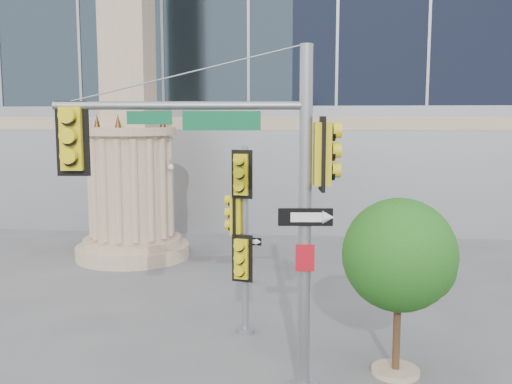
# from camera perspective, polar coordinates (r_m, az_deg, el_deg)

# --- Properties ---
(ground) EXTENTS (120.00, 120.00, 0.00)m
(ground) POSITION_cam_1_polar(r_m,az_deg,el_deg) (13.54, 0.72, -16.28)
(ground) COLOR #545456
(ground) RESTS_ON ground
(monument) EXTENTS (4.40, 4.40, 16.60)m
(monument) POSITION_cam_1_polar(r_m,az_deg,el_deg) (22.52, -12.54, 7.41)
(monument) COLOR tan
(monument) RESTS_ON ground
(main_signal_pole) EXTENTS (5.29, 0.97, 6.81)m
(main_signal_pole) POSITION_cam_1_polar(r_m,az_deg,el_deg) (10.89, -1.51, 0.97)
(main_signal_pole) COLOR slate
(main_signal_pole) RESTS_ON ground
(secondary_signal_pole) EXTENTS (0.82, 0.72, 4.75)m
(secondary_signal_pole) POSITION_cam_1_polar(r_m,az_deg,el_deg) (14.14, -1.44, -3.41)
(secondary_signal_pole) COLOR slate
(secondary_signal_pole) RESTS_ON ground
(street_tree) EXTENTS (2.44, 2.38, 3.80)m
(street_tree) POSITION_cam_1_polar(r_m,az_deg,el_deg) (12.38, 14.32, -6.56)
(street_tree) COLOR tan
(street_tree) RESTS_ON ground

